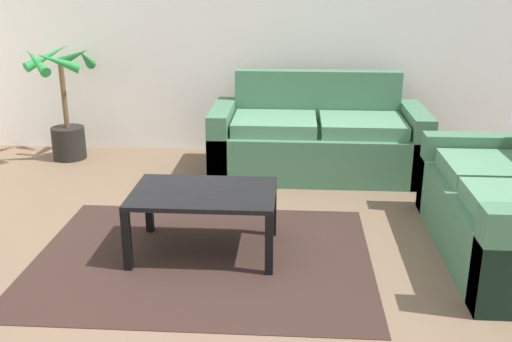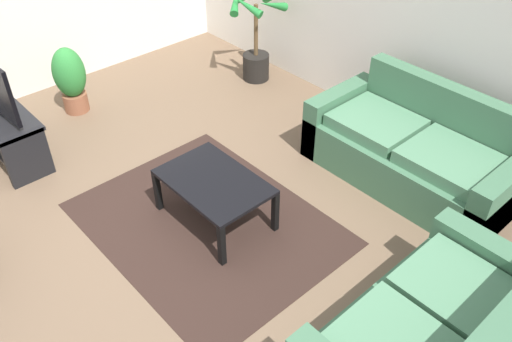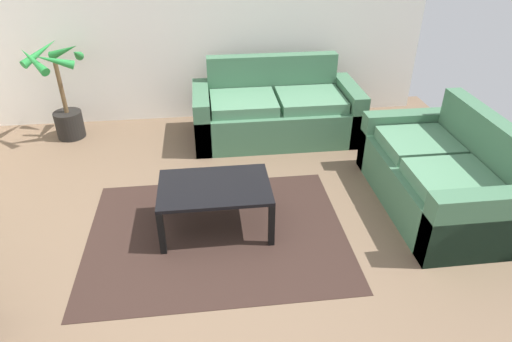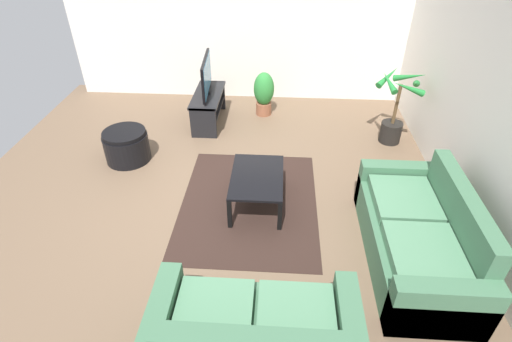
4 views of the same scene
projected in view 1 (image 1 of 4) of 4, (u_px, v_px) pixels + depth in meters
name	position (u px, v px, depth m)	size (l,w,h in m)	color
ground_plane	(153.00, 293.00, 3.46)	(6.60, 6.60, 0.00)	brown
wall_back	(215.00, 18.00, 5.86)	(6.00, 0.06, 2.70)	silver
couch_main	(317.00, 141.00, 5.46)	(1.93, 0.90, 0.90)	#3F6B4C
coffee_table	(204.00, 199.00, 3.86)	(0.94, 0.63, 0.43)	black
area_rug	(203.00, 257.00, 3.88)	(2.20, 1.70, 0.01)	black
potted_palm	(65.00, 110.00, 5.81)	(0.71, 0.75, 1.14)	black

